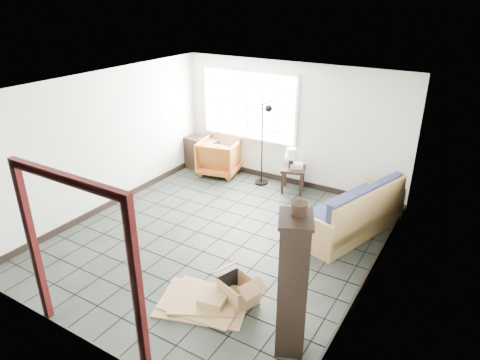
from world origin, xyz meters
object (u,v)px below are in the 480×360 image
Objects in this scene: futon_sofa at (354,215)px; side_table at (293,172)px; tall_shelf at (292,284)px; armchair at (220,155)px.

futon_sofa reaches higher than side_table.
side_table is 0.35× the size of tall_shelf.
tall_shelf reaches higher than futon_sofa.
armchair is 1.49× the size of side_table.
side_table is at bearing 89.91° from tall_shelf.
futon_sofa is at bearing -32.15° from side_table.
futon_sofa is 1.30× the size of tall_shelf.
futon_sofa is at bearing 152.23° from armchair.
futon_sofa is 2.97m from tall_shelf.
futon_sofa reaches higher than armchair.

